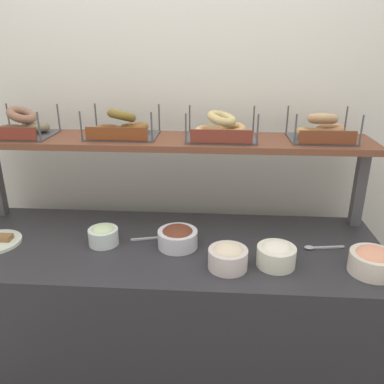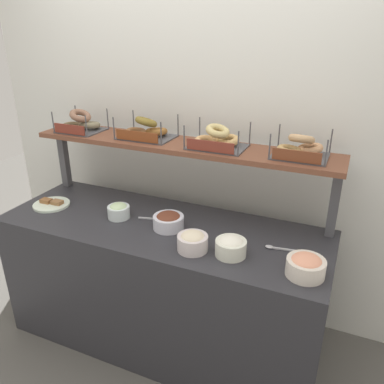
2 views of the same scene
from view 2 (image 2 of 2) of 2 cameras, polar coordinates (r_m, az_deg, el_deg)
name	(u,v)px [view 2 (image 2 of 2)]	position (r m, az deg, el deg)	size (l,w,h in m)	color
ground_plane	(166,336)	(2.81, -3.91, -20.30)	(8.00, 8.00, 0.00)	#595651
back_wall	(198,144)	(2.63, 0.88, 7.12)	(3.16, 0.06, 2.40)	silver
deli_counter	(164,284)	(2.53, -4.18, -13.34)	(1.96, 0.70, 0.85)	#2D2D33
shelf_riser_left	(64,159)	(2.93, -18.25, 4.57)	(0.05, 0.05, 0.40)	#4C4C51
shelf_riser_right	(334,203)	(2.24, 20.17, -1.52)	(0.05, 0.05, 0.40)	#4C4C51
upper_shelf	(180,145)	(2.37, -1.75, 6.89)	(1.92, 0.32, 0.03)	brown
bowl_lox_spread	(306,266)	(1.92, 16.37, -10.34)	(0.18, 0.18, 0.11)	silver
bowl_chocolate_spread	(168,221)	(2.25, -3.48, -4.22)	(0.18, 0.18, 0.10)	white
bowl_cream_cheese	(231,246)	(2.00, 5.72, -7.91)	(0.16, 0.16, 0.11)	white
bowl_potato_salad	(193,241)	(2.03, 0.09, -7.23)	(0.16, 0.16, 0.11)	silver
bowl_scallion_spread	(119,211)	(2.41, -10.72, -2.69)	(0.13, 0.13, 0.09)	white
serving_plate_white	(52,204)	(2.69, -19.93, -1.67)	(0.23, 0.23, 0.04)	white
serving_spoon_near_plate	(277,248)	(2.11, 12.37, -8.06)	(0.18, 0.04, 0.01)	#B7B7BC
serving_spoon_by_edge	(158,219)	(2.36, -5.08, -3.97)	(0.18, 0.06, 0.01)	#B7B7BC
bagel_basket_poppy	(81,124)	(2.73, -16.02, 9.58)	(0.28, 0.24, 0.15)	#4C4C51
bagel_basket_cinnamon_raisin	(146,131)	(2.48, -6.77, 8.93)	(0.34, 0.26, 0.14)	#4C4C51
bagel_basket_plain	(217,140)	(2.26, 3.68, 7.66)	(0.33, 0.26, 0.14)	#4C4C51
bagel_basket_sesame	(300,148)	(2.17, 15.58, 6.20)	(0.29, 0.24, 0.14)	#4C4C51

